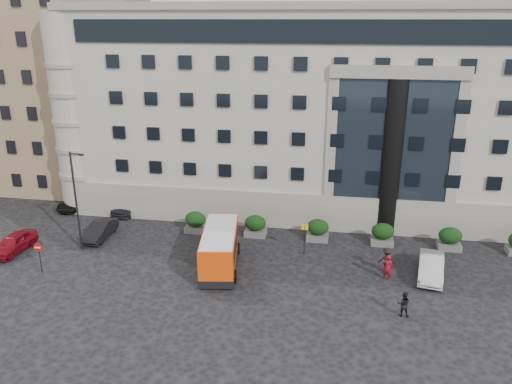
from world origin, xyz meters
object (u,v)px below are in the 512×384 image
pedestrian_a (388,267)px  minibus (220,247)px  no_entry_sign (39,252)px  pedestrian_c (387,260)px  bus_stop_sign (305,234)px  hedge_a (195,222)px  parked_car_c (130,204)px  white_taxi (431,267)px  parked_car_b (100,230)px  parked_car_a (14,243)px  hedge_b (255,226)px  street_lamp (76,198)px  pedestrian_b (403,304)px  hedge_c (318,230)px  hedge_d (383,234)px  parked_car_d (76,202)px  red_truck (100,173)px

pedestrian_a → minibus: bearing=10.5°
no_entry_sign → pedestrian_c: size_ratio=1.23×
bus_stop_sign → pedestrian_c: 6.39m
hedge_a → parked_car_c: hedge_a is taller
white_taxi → pedestrian_c: pedestrian_c is taller
no_entry_sign → minibus: bearing=13.1°
bus_stop_sign → parked_car_c: bearing=159.2°
parked_car_b → parked_car_c: parked_car_c is taller
parked_car_a → white_taxi: size_ratio=0.92×
white_taxi → hedge_b: bearing=169.4°
parked_car_a → street_lamp: bearing=17.3°
hedge_a → bus_stop_sign: bearing=-16.4°
no_entry_sign → parked_car_b: bearing=76.7°
pedestrian_b → minibus: bearing=-14.8°
pedestrian_a → street_lamp: bearing=7.5°
bus_stop_sign → parked_car_b: bearing=179.0°
parked_car_a → parked_car_c: (5.50, 9.74, -0.02)m
hedge_c → pedestrian_b: bearing=-60.9°
parked_car_a → hedge_d: bearing=15.2°
parked_car_a → pedestrian_a: 28.52m
street_lamp → bus_stop_sign: (17.44, 2.00, -2.64)m
hedge_a → bus_stop_sign: size_ratio=0.73×
hedge_d → street_lamp: 24.27m
parked_car_b → parked_car_d: (-5.50, 6.14, -0.08)m
hedge_c → minibus: 9.08m
parked_car_c → hedge_b: bearing=-11.7°
hedge_c → pedestrian_b: size_ratio=1.12×
parked_car_c → parked_car_d: (-5.50, -0.05, -0.10)m
hedge_b → pedestrian_a: bearing=-29.4°
parked_car_d → parked_car_b: bearing=-44.1°
parked_car_c → pedestrian_b: pedestrian_b is taller
minibus → hedge_a: bearing=112.5°
hedge_c → parked_car_c: hedge_c is taller
street_lamp → minibus: street_lamp is taller
parked_car_b → parked_car_c: 6.19m
bus_stop_sign → no_entry_sign: (-18.50, -6.04, -0.08)m
street_lamp → parked_car_b: 4.35m
hedge_d → white_taxi: hedge_d is taller
hedge_b → white_taxi: 14.27m
hedge_b → hedge_c: same height
no_entry_sign → pedestrian_c: 24.93m
hedge_b → minibus: (-1.65, -5.92, 0.67)m
no_entry_sign → parked_car_b: (1.50, 6.32, -0.96)m
no_entry_sign → minibus: size_ratio=0.32×
hedge_b → red_truck: red_truck is taller
pedestrian_b → white_taxi: bearing=-110.2°
street_lamp → white_taxi: size_ratio=1.71×
parked_car_d → hedge_a: bearing=-11.5°
minibus → parked_car_c: size_ratio=1.47×
hedge_a → no_entry_sign: no_entry_sign is taller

